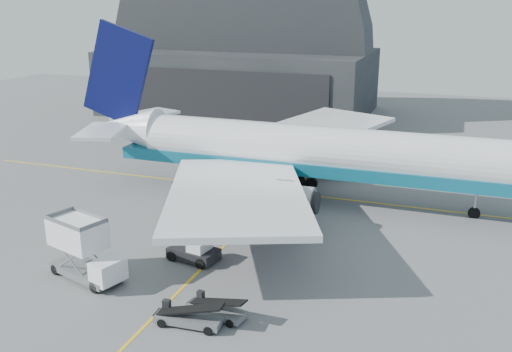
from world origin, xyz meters
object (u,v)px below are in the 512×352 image
at_px(belt_loader_a, 188,317).
at_px(catering_truck, 84,250).
at_px(belt_loader_b, 216,309).
at_px(airliner, 298,151).
at_px(pushback_tug, 195,252).

bearing_deg(belt_loader_a, catering_truck, 158.42).
distance_m(belt_loader_a, belt_loader_b, 2.21).
distance_m(airliner, pushback_tug, 19.66).
bearing_deg(pushback_tug, belt_loader_a, -57.03).
height_order(airliner, pushback_tug, airliner).
xyz_separation_m(pushback_tug, belt_loader_a, (4.00, -9.47, -0.15)).
height_order(belt_loader_a, belt_loader_b, belt_loader_a).
relative_size(airliner, belt_loader_a, 10.96).
xyz_separation_m(airliner, belt_loader_b, (1.42, -26.41, -4.89)).
bearing_deg(pushback_tug, catering_truck, -129.54).
xyz_separation_m(airliner, belt_loader_a, (0.06, -28.16, -4.85)).
bearing_deg(catering_truck, belt_loader_a, -0.68).
bearing_deg(catering_truck, belt_loader_b, 8.95).
xyz_separation_m(pushback_tug, belt_loader_b, (5.36, -7.73, -0.19)).
xyz_separation_m(airliner, pushback_tug, (-3.94, -18.68, -4.70)).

